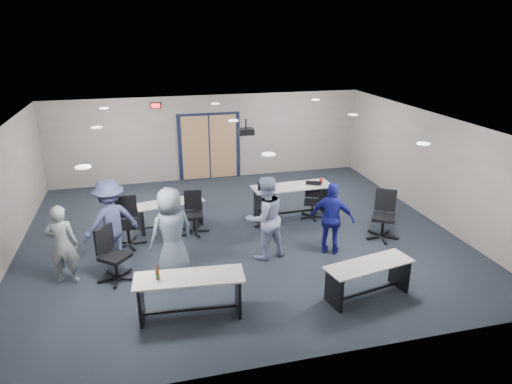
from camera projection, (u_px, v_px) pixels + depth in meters
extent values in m
plane|color=black|center=(239.00, 235.00, 10.97)|extent=(10.00, 10.00, 0.00)
cube|color=gray|center=(209.00, 138.00, 14.60)|extent=(10.00, 0.04, 2.70)
cube|color=gray|center=(306.00, 282.00, 6.41)|extent=(10.00, 0.04, 2.70)
cube|color=gray|center=(0.00, 201.00, 9.35)|extent=(0.04, 9.00, 2.70)
cube|color=gray|center=(429.00, 166.00, 11.66)|extent=(0.04, 9.00, 2.70)
cube|color=white|center=(238.00, 124.00, 10.04)|extent=(10.00, 9.00, 0.04)
cube|color=black|center=(209.00, 147.00, 14.67)|extent=(2.00, 0.06, 2.20)
cube|color=#A9764D|center=(196.00, 148.00, 14.55)|extent=(0.85, 0.04, 2.05)
cube|color=#A9764D|center=(223.00, 146.00, 14.76)|extent=(0.85, 0.04, 2.05)
cube|color=black|center=(155.00, 106.00, 13.80)|extent=(0.32, 0.05, 0.18)
cube|color=#FF0C0C|center=(156.00, 106.00, 13.78)|extent=(0.26, 0.02, 0.12)
cylinder|color=black|center=(246.00, 124.00, 10.60)|extent=(0.04, 0.04, 0.24)
cube|color=black|center=(246.00, 132.00, 10.66)|extent=(0.35, 0.30, 0.14)
cylinder|color=black|center=(247.00, 133.00, 10.53)|extent=(0.08, 0.03, 0.08)
cube|color=beige|center=(189.00, 277.00, 7.69)|extent=(1.90, 0.78, 0.03)
cube|color=black|center=(141.00, 301.00, 7.70)|extent=(0.10, 0.57, 0.72)
cube|color=black|center=(238.00, 292.00, 7.95)|extent=(0.10, 0.57, 0.72)
cube|color=black|center=(191.00, 309.00, 7.91)|extent=(1.65, 0.20, 0.04)
cube|color=beige|center=(369.00, 264.00, 8.26)|extent=(1.76, 0.87, 0.03)
cube|color=black|center=(334.00, 290.00, 8.08)|extent=(0.14, 0.51, 0.65)
cube|color=black|center=(399.00, 272.00, 8.67)|extent=(0.14, 0.51, 0.65)
cube|color=black|center=(367.00, 292.00, 8.46)|extent=(1.48, 0.33, 0.04)
cube|color=beige|center=(170.00, 203.00, 11.17)|extent=(1.71, 0.85, 0.03)
cube|color=black|center=(141.00, 220.00, 10.99)|extent=(0.14, 0.50, 0.64)
cube|color=black|center=(199.00, 210.00, 11.58)|extent=(0.14, 0.50, 0.64)
cube|color=black|center=(171.00, 223.00, 11.36)|extent=(1.44, 0.33, 0.04)
cube|color=beige|center=(292.00, 187.00, 11.77)|extent=(2.09, 0.76, 0.03)
cube|color=black|center=(258.00, 205.00, 11.67)|extent=(0.08, 0.63, 0.80)
cube|color=black|center=(324.00, 198.00, 12.15)|extent=(0.08, 0.63, 0.80)
cube|color=black|center=(291.00, 212.00, 12.01)|extent=(1.84, 0.12, 0.05)
cylinder|color=red|center=(321.00, 181.00, 11.95)|extent=(0.09, 0.09, 0.14)
imported|color=gray|center=(62.00, 245.00, 8.69)|extent=(0.64, 0.47, 1.61)
imported|color=slate|center=(171.00, 232.00, 8.95)|extent=(1.04, 0.86, 1.83)
imported|color=#A4B0D9|center=(265.00, 218.00, 9.62)|extent=(1.05, 0.91, 1.83)
imported|color=navy|center=(332.00, 219.00, 9.84)|extent=(1.02, 0.84, 1.63)
imported|color=#414875|center=(111.00, 221.00, 9.48)|extent=(1.34, 1.10, 1.81)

